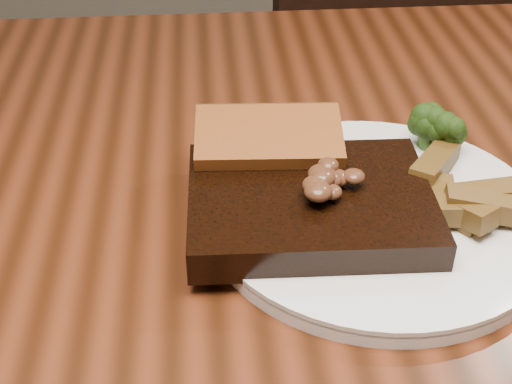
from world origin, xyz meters
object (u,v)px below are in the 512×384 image
at_px(plate, 375,216).
at_px(potato_wedges, 436,190).
at_px(garlic_bread, 268,163).
at_px(dining_table, 267,293).
at_px(steak, 310,205).
at_px(chair_far, 360,100).

distance_m(plate, potato_wedges, 0.05).
distance_m(plate, garlic_bread, 0.10).
height_order(dining_table, plate, plate).
distance_m(dining_table, plate, 0.13).
relative_size(plate, steak, 1.45).
distance_m(dining_table, potato_wedges, 0.18).
height_order(dining_table, garlic_bread, garlic_bread).
bearing_deg(potato_wedges, garlic_bread, 159.66).
relative_size(dining_table, steak, 8.33).
bearing_deg(steak, chair_far, 75.23).
xyz_separation_m(steak, potato_wedges, (0.11, 0.01, -0.00)).
bearing_deg(garlic_bread, plate, -31.47).
height_order(steak, garlic_bread, steak).
height_order(plate, garlic_bread, garlic_bread).
xyz_separation_m(dining_table, chair_far, (0.24, 0.68, -0.18)).
height_order(steak, potato_wedges, steak).
height_order(chair_far, plate, chair_far).
height_order(garlic_bread, potato_wedges, garlic_bread).
bearing_deg(plate, dining_table, 167.65).
bearing_deg(garlic_bread, potato_wedges, -17.18).
xyz_separation_m(plate, steak, (-0.06, -0.01, 0.02)).
distance_m(chair_far, garlic_bread, 0.75).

